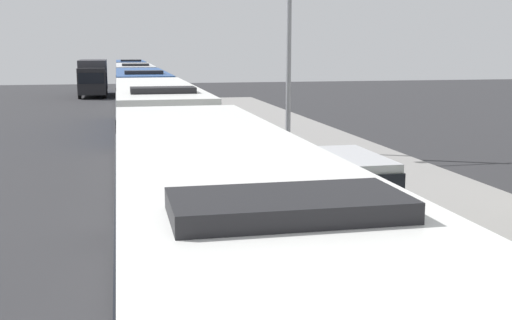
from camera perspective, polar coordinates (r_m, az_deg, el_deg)
bus_lead at (r=8.35m, az=-3.34°, el=-8.06°), size 2.58×11.47×3.21m
bus_second_in_line at (r=21.14m, az=-8.87°, el=2.90°), size 2.58×11.41×3.21m
bus_middle at (r=33.74m, az=-10.18°, el=5.51°), size 2.58×11.90×3.21m
bus_fourth_in_line at (r=46.74m, az=-10.79°, el=6.72°), size 2.58×11.72×3.21m
bus_rear at (r=59.95m, az=-11.15°, el=7.41°), size 2.58×10.54×3.21m
white_suv at (r=14.50m, az=7.89°, el=-2.98°), size 1.86×4.89×1.90m
box_truck_oncoming at (r=58.63m, az=-14.37°, el=7.25°), size 2.35×8.20×3.15m
streetlamp_mid at (r=25.34m, az=2.97°, el=12.35°), size 6.33×0.28×8.37m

